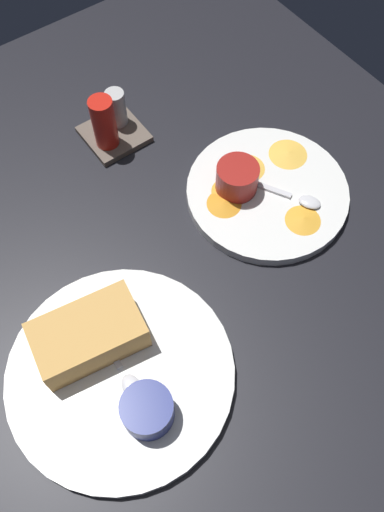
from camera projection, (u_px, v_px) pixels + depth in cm
name	position (u px, v px, depth cm)	size (l,w,h in cm)	color
ground_plane	(138.00, 296.00, 71.72)	(110.00, 110.00, 3.00)	black
plate_sandwich_main	(121.00, 373.00, 64.16)	(27.86, 27.86, 1.60)	silver
sandwich_half_near	(89.00, 335.00, 63.18)	(14.20, 9.56, 4.80)	tan
ramekin_dark_sauce	(147.00, 410.00, 59.13)	(6.09, 6.09, 3.97)	navy
spoon_by_dark_ramekin	(126.00, 377.00, 62.74)	(2.33, 9.90, 0.80)	silver
plate_chips_companion	(267.00, 192.00, 77.30)	(23.77, 23.77, 1.60)	silver
ramekin_light_gravy	(237.00, 178.00, 74.70)	(6.10, 6.10, 4.40)	maroon
spoon_by_gravy_ramekin	(301.00, 199.00, 75.29)	(6.22, 9.28, 0.80)	silver
plantain_chip_scatter	(256.00, 180.00, 76.99)	(20.71, 20.07, 0.60)	gold
condiment_caddy	(110.00, 123.00, 80.39)	(9.00, 9.00, 9.50)	brown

